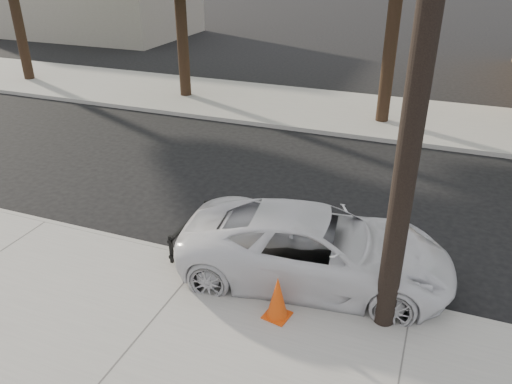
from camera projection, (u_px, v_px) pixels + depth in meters
ground at (245, 215)px, 11.80m from camera, size 120.00×120.00×0.00m
near_sidewalk at (146, 331)px, 8.19m from camera, size 90.00×4.40×0.15m
far_sidewalk at (331, 110)px, 18.84m from camera, size 90.00×5.00×0.15m
curb_near at (206, 260)px, 10.02m from camera, size 90.00×0.12×0.16m
utility_pole at (425, 40)px, 6.27m from camera, size 1.40×0.34×9.00m
police_cruiser at (316, 248)px, 9.29m from camera, size 5.29×2.93×1.40m
traffic_cone at (278, 298)px, 8.24m from camera, size 0.48×0.48×0.80m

